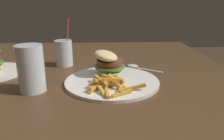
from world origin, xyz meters
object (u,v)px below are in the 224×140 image
Objects in this scene: meal_plate_near at (110,74)px; beer_glass at (31,69)px; juice_glass at (64,54)px; spoon at (135,66)px.

beer_glass is at bearing 107.88° from meal_plate_near.
juice_glass is (0.19, 0.19, 0.03)m from meal_plate_near.
beer_glass is at bearing 67.08° from spoon.
juice_glass is at bearing 24.61° from spoon.
meal_plate_near is at bearing 88.63° from spoon.
beer_glass reaches higher than meal_plate_near.
beer_glass is 0.27m from juice_glass.
juice_glass is (0.27, -0.05, -0.02)m from beer_glass.
spoon is (-0.05, -0.29, -0.04)m from juice_glass.
juice_glass is 0.30m from spoon.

